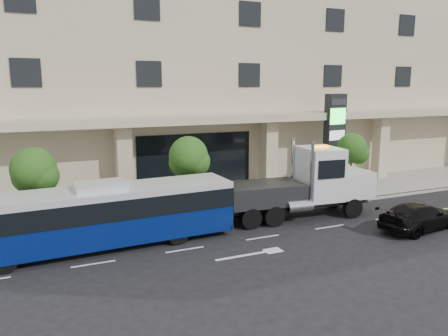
% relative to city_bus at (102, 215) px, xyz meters
% --- Properties ---
extents(ground, '(120.00, 120.00, 0.00)m').
position_rel_city_bus_xyz_m(ground, '(7.34, -0.21, -1.56)').
color(ground, black).
rests_on(ground, ground).
extents(sidewalk, '(120.00, 6.00, 0.15)m').
position_rel_city_bus_xyz_m(sidewalk, '(7.34, 4.79, -1.48)').
color(sidewalk, gray).
rests_on(sidewalk, ground).
extents(curb, '(120.00, 0.30, 0.15)m').
position_rel_city_bus_xyz_m(curb, '(7.34, 1.79, -1.48)').
color(curb, gray).
rests_on(curb, ground).
extents(convention_center, '(60.00, 17.60, 20.00)m').
position_rel_city_bus_xyz_m(convention_center, '(7.34, 15.21, 8.41)').
color(convention_center, tan).
rests_on(convention_center, ground).
extents(tree_left, '(2.27, 2.20, 4.22)m').
position_rel_city_bus_xyz_m(tree_left, '(-2.64, 3.38, 1.55)').
color(tree_left, '#422B19').
rests_on(tree_left, sidewalk).
extents(tree_mid, '(2.28, 2.20, 4.38)m').
position_rel_city_bus_xyz_m(tree_mid, '(5.36, 3.38, 1.70)').
color(tree_mid, '#422B19').
rests_on(tree_mid, sidewalk).
extents(tree_right, '(2.10, 2.00, 4.04)m').
position_rel_city_bus_xyz_m(tree_right, '(16.86, 3.38, 1.48)').
color(tree_right, '#422B19').
rests_on(tree_right, sidewalk).
extents(city_bus, '(12.19, 3.06, 3.06)m').
position_rel_city_bus_xyz_m(city_bus, '(0.00, 0.00, 0.00)').
color(city_bus, black).
rests_on(city_bus, ground).
extents(tow_truck, '(9.73, 3.13, 4.41)m').
position_rel_city_bus_xyz_m(tow_truck, '(11.15, 0.40, 0.26)').
color(tow_truck, '#2D3033').
rests_on(tow_truck, ground).
extents(black_sedan, '(5.09, 2.63, 1.41)m').
position_rel_city_bus_xyz_m(black_sedan, '(15.26, -3.88, -0.85)').
color(black_sedan, black).
rests_on(black_sedan, ground).
extents(signage_pylon, '(1.71, 0.85, 6.59)m').
position_rel_city_bus_xyz_m(signage_pylon, '(16.87, 5.35, 1.93)').
color(signage_pylon, black).
rests_on(signage_pylon, sidewalk).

